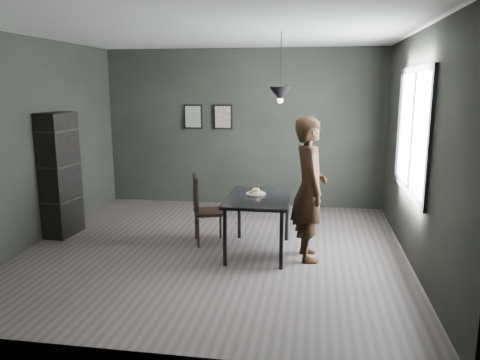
# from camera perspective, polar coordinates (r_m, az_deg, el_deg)

# --- Properties ---
(ground) EXTENTS (5.00, 5.00, 0.00)m
(ground) POSITION_cam_1_polar(r_m,az_deg,el_deg) (6.33, -3.23, -8.44)
(ground) COLOR #393331
(ground) RESTS_ON ground
(back_wall) EXTENTS (5.00, 0.10, 2.80)m
(back_wall) POSITION_cam_1_polar(r_m,az_deg,el_deg) (8.45, 0.31, 6.33)
(back_wall) COLOR black
(back_wall) RESTS_ON ground
(ceiling) EXTENTS (5.00, 5.00, 0.02)m
(ceiling) POSITION_cam_1_polar(r_m,az_deg,el_deg) (5.99, -3.55, 17.63)
(ceiling) COLOR silver
(ceiling) RESTS_ON ground
(window_assembly) EXTENTS (0.04, 1.96, 1.56)m
(window_assembly) POSITION_cam_1_polar(r_m,az_deg,el_deg) (6.15, 20.25, 5.59)
(window_assembly) COLOR white
(window_assembly) RESTS_ON ground
(cafe_table) EXTENTS (0.80, 1.20, 0.75)m
(cafe_table) POSITION_cam_1_polar(r_m,az_deg,el_deg) (6.04, 2.27, -2.76)
(cafe_table) COLOR black
(cafe_table) RESTS_ON ground
(white_plate) EXTENTS (0.23, 0.23, 0.01)m
(white_plate) POSITION_cam_1_polar(r_m,az_deg,el_deg) (6.12, 1.95, -1.76)
(white_plate) COLOR white
(white_plate) RESTS_ON cafe_table
(donut_pile) EXTENTS (0.19, 0.19, 0.08)m
(donut_pile) POSITION_cam_1_polar(r_m,az_deg,el_deg) (6.11, 1.96, -1.46)
(donut_pile) COLOR beige
(donut_pile) RESTS_ON white_plate
(woman) EXTENTS (0.55, 0.73, 1.80)m
(woman) POSITION_cam_1_polar(r_m,az_deg,el_deg) (5.84, 8.44, -1.07)
(woman) COLOR black
(woman) RESTS_ON ground
(wood_chair) EXTENTS (0.52, 0.52, 0.95)m
(wood_chair) POSITION_cam_1_polar(r_m,az_deg,el_deg) (6.44, -4.49, -3.09)
(wood_chair) COLOR black
(wood_chair) RESTS_ON ground
(shelf_unit) EXTENTS (0.37, 0.61, 1.78)m
(shelf_unit) POSITION_cam_1_polar(r_m,az_deg,el_deg) (7.21, -21.10, 0.59)
(shelf_unit) COLOR black
(shelf_unit) RESTS_ON ground
(pendant_lamp) EXTENTS (0.28, 0.28, 0.86)m
(pendant_lamp) POSITION_cam_1_polar(r_m,az_deg,el_deg) (5.93, 4.93, 10.42)
(pendant_lamp) COLOR black
(pendant_lamp) RESTS_ON ground
(framed_print_left) EXTENTS (0.34, 0.04, 0.44)m
(framed_print_left) POSITION_cam_1_polar(r_m,az_deg,el_deg) (8.59, -5.72, 7.69)
(framed_print_left) COLOR black
(framed_print_left) RESTS_ON ground
(framed_print_right) EXTENTS (0.34, 0.04, 0.44)m
(framed_print_right) POSITION_cam_1_polar(r_m,az_deg,el_deg) (8.46, -2.09, 7.69)
(framed_print_right) COLOR black
(framed_print_right) RESTS_ON ground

